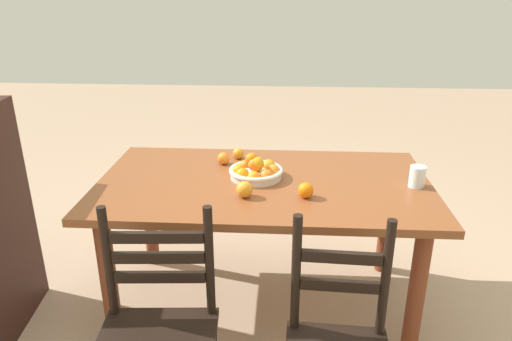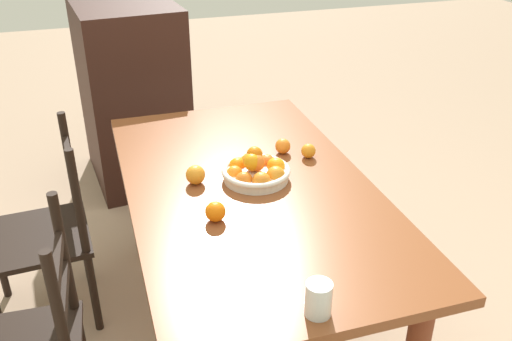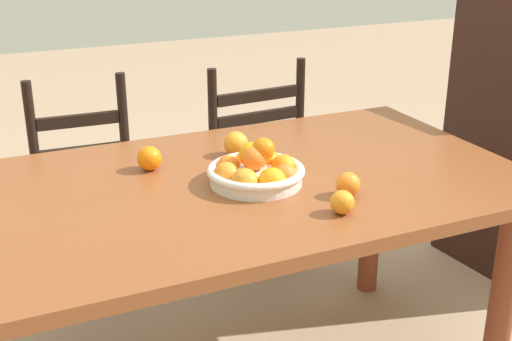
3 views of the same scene
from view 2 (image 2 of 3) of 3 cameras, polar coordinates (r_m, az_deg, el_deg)
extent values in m
plane|color=tan|center=(2.70, -0.56, -15.29)|extent=(12.00, 12.00, 0.00)
cube|color=brown|center=(2.27, -0.65, -1.95)|extent=(1.70, 0.96, 0.04)
cylinder|color=brown|center=(3.15, 1.88, -0.38)|extent=(0.08, 0.08, 0.70)
cylinder|color=brown|center=(3.02, -11.26, -2.34)|extent=(0.08, 0.08, 0.70)
cube|color=black|center=(2.68, -21.47, -6.36)|extent=(0.48, 0.48, 0.03)
cylinder|color=black|center=(2.96, -17.07, -7.15)|extent=(0.04, 0.04, 0.41)
cylinder|color=black|center=(2.65, -16.16, -11.87)|extent=(0.04, 0.04, 0.41)
cylinder|color=black|center=(2.73, -18.45, 0.96)|extent=(0.04, 0.04, 0.48)
cylinder|color=black|center=(2.38, -17.66, -3.12)|extent=(0.04, 0.04, 0.48)
cube|color=black|center=(2.58, -17.86, -2.29)|extent=(0.36, 0.05, 0.04)
cube|color=black|center=(2.54, -18.15, -0.55)|extent=(0.36, 0.05, 0.04)
cube|color=black|center=(2.50, -18.45, 1.25)|extent=(0.36, 0.05, 0.04)
cylinder|color=black|center=(2.10, -18.97, -7.95)|extent=(0.04, 0.04, 0.49)
cylinder|color=black|center=(1.84, -19.38, -13.88)|extent=(0.04, 0.04, 0.49)
cube|color=black|center=(1.99, -18.97, -11.65)|extent=(0.29, 0.04, 0.04)
cube|color=black|center=(1.92, -19.54, -8.82)|extent=(0.29, 0.04, 0.04)
cube|color=black|center=(3.73, -12.44, 7.55)|extent=(0.81, 0.66, 1.16)
cylinder|color=white|center=(2.29, 0.00, -0.44)|extent=(0.27, 0.27, 0.04)
torus|color=white|center=(2.28, 0.00, 0.01)|extent=(0.28, 0.28, 0.02)
sphere|color=orange|center=(2.36, -0.71, 0.90)|extent=(0.07, 0.07, 0.07)
sphere|color=orange|center=(2.33, -1.88, 0.46)|extent=(0.07, 0.07, 0.07)
sphere|color=orange|center=(2.27, -2.19, -0.35)|extent=(0.07, 0.07, 0.07)
sphere|color=orange|center=(2.22, -1.22, -1.01)|extent=(0.07, 0.07, 0.07)
sphere|color=orange|center=(2.21, 0.55, -1.12)|extent=(0.08, 0.08, 0.08)
sphere|color=orange|center=(2.25, 2.02, -0.54)|extent=(0.08, 0.08, 0.08)
sphere|color=orange|center=(2.32, 2.03, 0.36)|extent=(0.08, 0.08, 0.08)
sphere|color=orange|center=(2.35, 1.13, 0.80)|extent=(0.07, 0.07, 0.07)
sphere|color=orange|center=(2.27, -0.15, 1.65)|extent=(0.07, 0.07, 0.07)
sphere|color=orange|center=(2.27, -0.25, 0.83)|extent=(0.07, 0.07, 0.07)
sphere|color=orange|center=(2.25, -0.39, 0.85)|extent=(0.07, 0.07, 0.07)
sphere|color=orange|center=(2.26, -0.54, 0.98)|extent=(0.07, 0.07, 0.07)
sphere|color=orange|center=(2.26, 0.04, 0.80)|extent=(0.07, 0.07, 0.07)
sphere|color=orange|center=(2.47, 5.35, 2.00)|extent=(0.06, 0.06, 0.06)
sphere|color=orange|center=(2.50, 2.74, 2.49)|extent=(0.07, 0.07, 0.07)
sphere|color=orange|center=(2.03, -4.15, -4.19)|extent=(0.07, 0.07, 0.07)
sphere|color=orange|center=(2.27, -6.17, -0.44)|extent=(0.08, 0.08, 0.08)
cylinder|color=silver|center=(1.63, 6.36, -12.84)|extent=(0.08, 0.08, 0.11)
camera|label=1|loc=(2.45, -61.92, 9.76)|focal=33.16mm
camera|label=3|loc=(2.56, 45.69, 11.71)|focal=47.58mm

